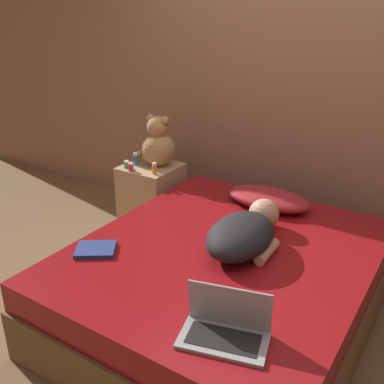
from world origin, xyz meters
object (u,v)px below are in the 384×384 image
person_lying (245,232)px  bottle_green (127,164)px  bottle_blue (136,159)px  bottle_orange (154,169)px  pillow (268,198)px  laptop (226,327)px  teddy_bear (158,144)px  bottle_red (131,167)px  book (96,249)px  bottle_amber (139,157)px

person_lying → bottle_green: 1.33m
bottle_blue → bottle_orange: size_ratio=1.17×
pillow → laptop: size_ratio=1.44×
laptop → bottle_green: 1.91m
pillow → bottle_green: 1.14m
bottle_blue → bottle_orange: 0.26m
laptop → bottle_orange: (-1.25, 1.17, 0.08)m
teddy_bear → bottle_blue: (-0.15, -0.10, -0.12)m
person_lying → bottle_red: person_lying is taller
laptop → book: 0.96m
pillow → laptop: bearing=-73.3°
bottle_amber → bottle_green: bottle_amber is taller
bottle_blue → bottle_red: 0.14m
bottle_green → bottle_orange: bearing=2.3°
laptop → bottle_orange: size_ratio=4.52×
person_lying → laptop: 0.74m
bottle_amber → bottle_green: size_ratio=1.48×
bottle_green → book: bearing=-58.4°
bottle_blue → person_lying: bearing=-24.3°
bottle_orange → bottle_amber: bearing=150.5°
book → bottle_blue: bearing=118.6°
bottle_amber → pillow: bearing=-2.3°
person_lying → bottle_amber: person_lying is taller
pillow → person_lying: 0.60m
bottle_amber → bottle_red: size_ratio=1.31×
person_lying → bottle_amber: size_ratio=7.97×
pillow → teddy_bear: (-0.97, 0.07, 0.20)m
pillow → book: pillow is taller
bottle_orange → bottle_red: bottle_orange is taller
teddy_bear → bottle_green: (-0.17, -0.19, -0.14)m
bottle_amber → book: 1.26m
bottle_blue → bottle_red: size_ratio=1.57×
bottle_blue → bottle_green: bearing=-100.4°
laptop → bottle_amber: size_ratio=4.62×
pillow → teddy_bear: 0.99m
person_lying → bottle_green: size_ratio=11.78×
bottle_orange → book: bottle_orange is taller
bottle_amber → person_lying: bearing=-26.5°
laptop → teddy_bear: 1.92m
pillow → book: bearing=-117.3°
laptop → bottle_red: 1.83m
laptop → bottle_red: laptop is taller
teddy_bear → bottle_blue: teddy_bear is taller
bottle_amber → bottle_red: bottle_amber is taller
bottle_amber → bottle_red: 0.21m
bottle_amber → bottle_green: 0.16m
bottle_amber → book: (0.59, -1.11, -0.12)m
teddy_bear → bottle_red: size_ratio=6.08×
bottle_orange → book: (0.32, -0.96, -0.12)m
bottle_amber → bottle_red: bearing=-67.8°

